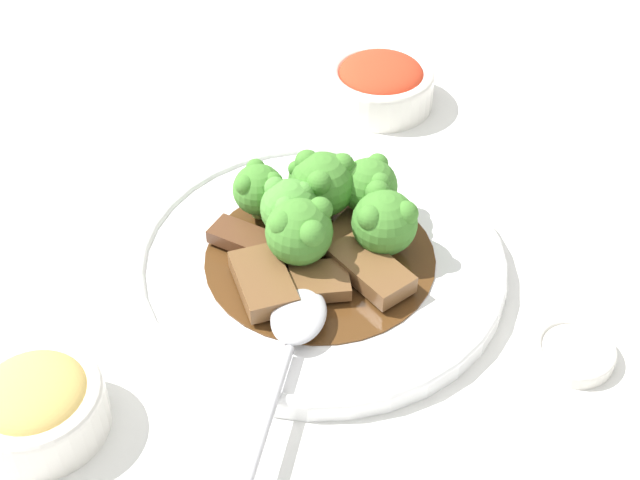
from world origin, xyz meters
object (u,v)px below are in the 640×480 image
(beef_strip_4, at_px, (370,269))
(beef_strip_2, at_px, (251,241))
(main_plate, at_px, (320,262))
(side_bowl_appetizer, at_px, (37,404))
(broccoli_floret_3, at_px, (309,177))
(broccoli_floret_5, at_px, (290,207))
(sauce_dish, at_px, (574,351))
(beef_strip_1, at_px, (263,282))
(beef_strip_3, at_px, (320,281))
(broccoli_floret_1, at_px, (385,221))
(broccoli_floret_2, at_px, (323,183))
(broccoli_floret_6, at_px, (369,185))
(side_bowl_kimchi, at_px, (380,83))
(beef_strip_0, at_px, (344,234))
(broccoli_floret_0, at_px, (302,234))
(broccoli_floret_4, at_px, (258,188))
(serving_spoon, at_px, (293,334))

(beef_strip_4, bearing_deg, beef_strip_2, -140.15)
(main_plate, height_order, side_bowl_appetizer, side_bowl_appetizer)
(broccoli_floret_3, distance_m, side_bowl_appetizer, 0.29)
(broccoli_floret_5, height_order, sauce_dish, broccoli_floret_5)
(beef_strip_1, relative_size, beef_strip_2, 1.00)
(beef_strip_4, height_order, sauce_dish, beef_strip_4)
(beef_strip_4, bearing_deg, beef_strip_3, -104.74)
(beef_strip_1, distance_m, broccoli_floret_1, 0.11)
(beef_strip_1, relative_size, side_bowl_appetizer, 0.79)
(beef_strip_2, bearing_deg, side_bowl_appetizer, -70.12)
(main_plate, xyz_separation_m, sauce_dish, (0.17, 0.11, -0.00))
(broccoli_floret_2, distance_m, broccoli_floret_6, 0.04)
(beef_strip_1, distance_m, side_bowl_kimchi, 0.30)
(beef_strip_0, height_order, beef_strip_1, beef_strip_1)
(broccoli_floret_6, bearing_deg, broccoli_floret_1, -16.43)
(broccoli_floret_1, height_order, broccoli_floret_2, broccoli_floret_2)
(beef_strip_2, bearing_deg, sauce_dish, 37.25)
(beef_strip_3, bearing_deg, broccoli_floret_0, 179.80)
(beef_strip_0, height_order, broccoli_floret_6, broccoli_floret_6)
(main_plate, xyz_separation_m, broccoli_floret_4, (-0.07, -0.02, 0.04))
(broccoli_floret_6, xyz_separation_m, serving_spoon, (0.09, -0.12, -0.02))
(broccoli_floret_4, bearing_deg, beef_strip_3, 0.14)
(sauce_dish, bearing_deg, main_plate, -146.43)
(beef_strip_1, relative_size, broccoli_floret_0, 1.25)
(side_bowl_appetizer, height_order, sauce_dish, side_bowl_appetizer)
(broccoli_floret_3, relative_size, broccoli_floret_4, 0.84)
(broccoli_floret_0, height_order, sauce_dish, broccoli_floret_0)
(beef_strip_0, height_order, broccoli_floret_0, broccoli_floret_0)
(beef_strip_4, bearing_deg, serving_spoon, -72.01)
(main_plate, height_order, broccoli_floret_6, broccoli_floret_6)
(beef_strip_3, distance_m, beef_strip_4, 0.04)
(broccoli_floret_3, distance_m, broccoli_floret_4, 0.05)
(beef_strip_3, distance_m, side_bowl_kimchi, 0.29)
(main_plate, distance_m, broccoli_floret_6, 0.08)
(beef_strip_1, bearing_deg, beef_strip_0, 102.23)
(broccoli_floret_2, height_order, broccoli_floret_6, broccoli_floret_2)
(main_plate, bearing_deg, beef_strip_0, 103.43)
(beef_strip_0, distance_m, broccoli_floret_3, 0.06)
(beef_strip_0, height_order, broccoli_floret_2, broccoli_floret_2)
(beef_strip_4, height_order, broccoli_floret_4, broccoli_floret_4)
(broccoli_floret_4, height_order, serving_spoon, broccoli_floret_4)
(broccoli_floret_1, height_order, broccoli_floret_6, same)
(beef_strip_1, height_order, broccoli_floret_1, broccoli_floret_1)
(beef_strip_3, xyz_separation_m, broccoli_floret_1, (-0.01, 0.07, 0.02))
(broccoli_floret_2, height_order, broccoli_floret_4, broccoli_floret_2)
(broccoli_floret_3, height_order, broccoli_floret_4, broccoli_floret_4)
(beef_strip_0, xyz_separation_m, broccoli_floret_2, (-0.03, -0.00, 0.03))
(broccoli_floret_6, relative_size, side_bowl_kimchi, 0.49)
(serving_spoon, xyz_separation_m, side_bowl_kimchi, (-0.25, 0.24, -0.00))
(broccoli_floret_4, relative_size, sauce_dish, 0.79)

